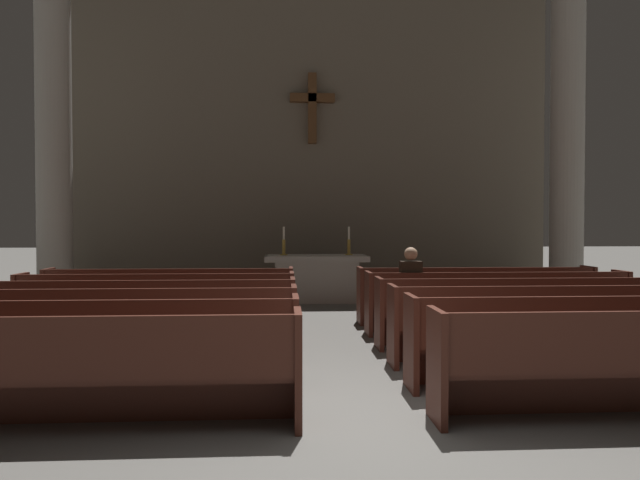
% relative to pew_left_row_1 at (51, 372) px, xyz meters
% --- Properties ---
extents(ground_plane, '(80.00, 80.00, 0.00)m').
position_rel_pew_left_row_1_xyz_m(ground_plane, '(2.54, 0.04, -0.48)').
color(ground_plane, '#66635E').
extents(pew_left_row_1, '(4.00, 0.50, 0.95)m').
position_rel_pew_left_row_1_xyz_m(pew_left_row_1, '(0.00, 0.00, 0.00)').
color(pew_left_row_1, '#4C2319').
rests_on(pew_left_row_1, ground).
extents(pew_left_row_2, '(4.00, 0.50, 0.95)m').
position_rel_pew_left_row_1_xyz_m(pew_left_row_2, '(0.00, 0.99, 0.00)').
color(pew_left_row_2, '#4C2319').
rests_on(pew_left_row_2, ground).
extents(pew_left_row_3, '(4.00, 0.50, 0.95)m').
position_rel_pew_left_row_1_xyz_m(pew_left_row_3, '(0.00, 1.98, 0.00)').
color(pew_left_row_3, '#4C2319').
rests_on(pew_left_row_3, ground).
extents(pew_left_row_4, '(4.00, 0.50, 0.95)m').
position_rel_pew_left_row_1_xyz_m(pew_left_row_4, '(0.00, 2.97, 0.00)').
color(pew_left_row_4, '#4C2319').
rests_on(pew_left_row_4, ground).
extents(pew_left_row_5, '(4.00, 0.50, 0.95)m').
position_rel_pew_left_row_1_xyz_m(pew_left_row_5, '(0.00, 3.97, 0.00)').
color(pew_left_row_5, '#4C2319').
rests_on(pew_left_row_5, ground).
extents(pew_left_row_6, '(4.00, 0.50, 0.95)m').
position_rel_pew_left_row_1_xyz_m(pew_left_row_6, '(0.00, 4.96, 0.00)').
color(pew_left_row_6, '#4C2319').
rests_on(pew_left_row_6, ground).
extents(pew_right_row_2, '(4.00, 0.50, 0.95)m').
position_rel_pew_left_row_1_xyz_m(pew_right_row_2, '(5.09, 0.99, 0.00)').
color(pew_right_row_2, '#4C2319').
rests_on(pew_right_row_2, ground).
extents(pew_right_row_3, '(4.00, 0.50, 0.95)m').
position_rel_pew_left_row_1_xyz_m(pew_right_row_3, '(5.09, 1.98, 0.00)').
color(pew_right_row_3, '#4C2319').
rests_on(pew_right_row_3, ground).
extents(pew_right_row_4, '(4.00, 0.50, 0.95)m').
position_rel_pew_left_row_1_xyz_m(pew_right_row_4, '(5.09, 2.97, 0.00)').
color(pew_right_row_4, '#4C2319').
rests_on(pew_right_row_4, ground).
extents(pew_right_row_5, '(4.00, 0.50, 0.95)m').
position_rel_pew_left_row_1_xyz_m(pew_right_row_5, '(5.09, 3.97, 0.00)').
color(pew_right_row_5, '#4C2319').
rests_on(pew_right_row_5, ground).
extents(pew_right_row_6, '(4.00, 0.50, 0.95)m').
position_rel_pew_left_row_1_xyz_m(pew_right_row_6, '(5.09, 4.96, 0.00)').
color(pew_right_row_6, '#4C2319').
rests_on(pew_right_row_6, ground).
extents(column_left_second, '(1.04, 1.04, 7.25)m').
position_rel_pew_left_row_1_xyz_m(column_left_second, '(-2.79, 7.47, 3.06)').
color(column_left_second, '#ADA89E').
rests_on(column_left_second, ground).
extents(column_right_second, '(1.04, 1.04, 7.25)m').
position_rel_pew_left_row_1_xyz_m(column_right_second, '(7.88, 7.47, 3.06)').
color(column_right_second, '#ADA89E').
rests_on(column_right_second, ground).
extents(altar, '(2.20, 0.90, 1.01)m').
position_rel_pew_left_row_1_xyz_m(altar, '(2.54, 7.82, 0.06)').
color(altar, '#A8A399').
rests_on(altar, ground).
extents(candlestick_left, '(0.16, 0.16, 0.61)m').
position_rel_pew_left_row_1_xyz_m(candlestick_left, '(1.84, 7.82, 0.72)').
color(candlestick_left, '#B79338').
rests_on(candlestick_left, altar).
extents(candlestick_right, '(0.16, 0.16, 0.61)m').
position_rel_pew_left_row_1_xyz_m(candlestick_right, '(3.24, 7.82, 0.72)').
color(candlestick_right, '#B79338').
rests_on(candlestick_right, altar).
extents(apse_with_cross, '(11.79, 0.46, 8.21)m').
position_rel_pew_left_row_1_xyz_m(apse_with_cross, '(2.54, 9.94, 3.63)').
color(apse_with_cross, '#706656').
rests_on(apse_with_cross, ground).
extents(lone_worshipper, '(0.32, 0.43, 1.32)m').
position_rel_pew_left_row_1_xyz_m(lone_worshipper, '(3.75, 4.01, 0.22)').
color(lone_worshipper, '#26262B').
rests_on(lone_worshipper, ground).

